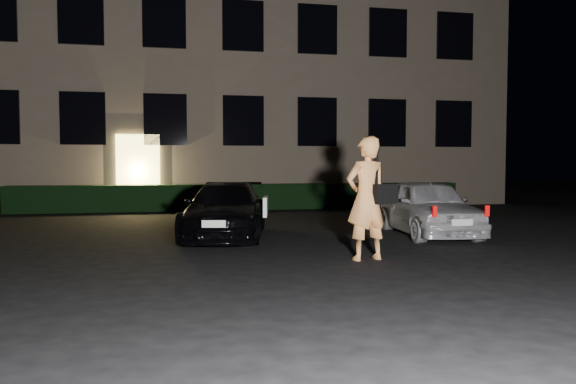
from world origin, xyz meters
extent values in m
plane|color=black|center=(0.00, 0.00, 0.00)|extent=(80.00, 80.00, 0.00)
cube|color=#6E624E|center=(0.00, 15.00, 6.00)|extent=(20.00, 8.00, 12.00)
cube|color=#FFE272|center=(-3.50, 10.94, 1.25)|extent=(1.40, 0.10, 2.50)
cube|color=black|center=(-5.20, 10.94, 3.00)|extent=(1.40, 0.10, 1.70)
cube|color=black|center=(-2.60, 10.94, 3.00)|extent=(1.40, 0.10, 1.70)
cube|color=black|center=(0.00, 10.94, 3.00)|extent=(1.40, 0.10, 1.70)
cube|color=black|center=(2.60, 10.94, 3.00)|extent=(1.40, 0.10, 1.70)
cube|color=black|center=(5.20, 10.94, 3.00)|extent=(1.40, 0.10, 1.70)
cube|color=black|center=(7.80, 10.94, 3.00)|extent=(1.40, 0.10, 1.70)
cube|color=black|center=(-5.20, 10.94, 6.20)|extent=(1.40, 0.10, 1.70)
cube|color=black|center=(-2.60, 10.94, 6.20)|extent=(1.40, 0.10, 1.70)
cube|color=black|center=(0.00, 10.94, 6.20)|extent=(1.40, 0.10, 1.70)
cube|color=black|center=(2.60, 10.94, 6.20)|extent=(1.40, 0.10, 1.70)
cube|color=black|center=(5.20, 10.94, 6.20)|extent=(1.40, 0.10, 1.70)
cube|color=black|center=(7.80, 10.94, 6.20)|extent=(1.40, 0.10, 1.70)
cube|color=black|center=(0.00, 10.50, 0.42)|extent=(15.00, 0.70, 0.85)
imported|color=black|center=(-1.28, 3.65, 0.57)|extent=(2.35, 4.18, 1.14)
cube|color=white|center=(-0.58, 2.77, 0.71)|extent=(0.23, 0.82, 0.38)
cube|color=silver|center=(-1.68, 1.65, 0.50)|extent=(0.42, 0.12, 0.13)
imported|color=silver|center=(3.01, 3.05, 0.61)|extent=(1.74, 3.71, 1.23)
cube|color=red|center=(2.36, 1.38, 0.67)|extent=(0.08, 0.05, 0.20)
cube|color=red|center=(3.38, 1.30, 0.67)|extent=(0.08, 0.05, 0.20)
cube|color=silver|center=(2.87, 1.29, 0.46)|extent=(0.41, 0.07, 0.12)
imported|color=#FFA257|center=(0.67, 0.37, 1.00)|extent=(0.82, 0.63, 1.99)
cube|color=black|center=(0.94, 0.29, 1.07)|extent=(0.44, 0.27, 0.32)
cube|color=black|center=(0.80, 0.31, 1.52)|extent=(0.06, 0.07, 0.62)
camera|label=1|loc=(-2.38, -8.19, 1.57)|focal=35.00mm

